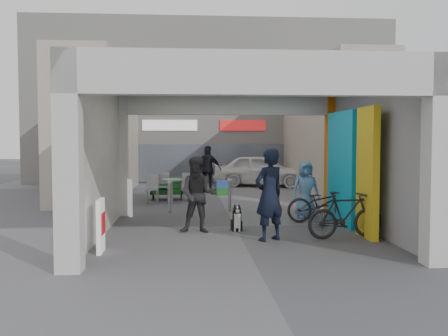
{
  "coord_description": "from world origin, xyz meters",
  "views": [
    {
      "loc": [
        -1.12,
        -11.97,
        2.09
      ],
      "look_at": [
        -0.19,
        1.0,
        1.36
      ],
      "focal_mm": 40.0,
      "sensor_mm": 36.0,
      "label": 1
    }
  ],
  "objects": [
    {
      "name": "bicycle_front",
      "position": [
        2.3,
        0.44,
        0.49
      ],
      "size": [
        1.88,
        0.72,
        0.98
      ],
      "primitive_type": "imported",
      "rotation": [
        0.0,
        0.0,
        1.61
      ],
      "color": "black",
      "rests_on": "ground"
    },
    {
      "name": "man_back_turned",
      "position": [
        -0.9,
        -0.77,
        0.86
      ],
      "size": [
        0.91,
        0.74,
        1.72
      ],
      "primitive_type": "imported",
      "rotation": [
        0.0,
        0.0,
        -0.12
      ],
      "color": "#363638",
      "rests_on": "ground"
    },
    {
      "name": "man_with_dog",
      "position": [
        0.55,
        -1.78,
        0.96
      ],
      "size": [
        0.84,
        0.75,
        1.92
      ],
      "primitive_type": "imported",
      "rotation": [
        0.0,
        0.0,
        3.67
      ],
      "color": "black",
      "rests_on": "ground"
    },
    {
      "name": "bollard_left",
      "position": [
        -1.67,
        2.5,
        0.44
      ],
      "size": [
        0.09,
        0.09,
        0.88
      ],
      "primitive_type": "cylinder",
      "color": "#92959A",
      "rests_on": "ground"
    },
    {
      "name": "produce_stand",
      "position": [
        -1.87,
        5.63,
        0.31
      ],
      "size": [
        1.18,
        0.64,
        0.77
      ],
      "rotation": [
        0.0,
        0.0,
        0.4
      ],
      "color": "black",
      "rests_on": "ground"
    },
    {
      "name": "white_van",
      "position": [
        2.2,
        10.42,
        0.73
      ],
      "size": [
        4.58,
        2.88,
        1.45
      ],
      "primitive_type": "imported",
      "rotation": [
        0.0,
        0.0,
        1.28
      ],
      "color": "white",
      "rests_on": "ground"
    },
    {
      "name": "plaza_bldg_right",
      "position": [
        4.5,
        7.5,
        2.5
      ],
      "size": [
        2.0,
        9.0,
        5.0
      ],
      "primitive_type": "cube",
      "color": "#ACA18F",
      "rests_on": "ground"
    },
    {
      "name": "far_building",
      "position": [
        -0.0,
        13.99,
        3.99
      ],
      "size": [
        18.0,
        4.08,
        8.0
      ],
      "color": "silver",
      "rests_on": "ground"
    },
    {
      "name": "crate_stack",
      "position": [
        0.14,
        6.93,
        0.28
      ],
      "size": [
        0.49,
        0.41,
        0.56
      ],
      "rotation": [
        0.0,
        0.0,
        0.14
      ],
      "color": "#17531B",
      "rests_on": "ground"
    },
    {
      "name": "plaza_bldg_left",
      "position": [
        -4.5,
        7.5,
        2.5
      ],
      "size": [
        2.0,
        9.0,
        5.0
      ],
      "primitive_type": "cube",
      "color": "#ACA18F",
      "rests_on": "ground"
    },
    {
      "name": "arcade_canopy",
      "position": [
        0.54,
        -0.82,
        2.3
      ],
      "size": [
        6.4,
        6.45,
        6.4
      ],
      "color": "beige",
      "rests_on": "ground"
    },
    {
      "name": "advert_board_near",
      "position": [
        -2.75,
        -2.65,
        0.51
      ],
      "size": [
        0.11,
        0.55,
        1.0
      ],
      "rotation": [
        0.0,
        0.0,
        0.02
      ],
      "color": "white",
      "rests_on": "ground"
    },
    {
      "name": "advert_board_far",
      "position": [
        -2.75,
        1.9,
        0.51
      ],
      "size": [
        0.22,
        0.55,
        1.0
      ],
      "rotation": [
        0.0,
        0.0,
        0.25
      ],
      "color": "white",
      "rests_on": "ground"
    },
    {
      "name": "man_elderly",
      "position": [
        2.03,
        1.22,
        0.76
      ],
      "size": [
        0.78,
        0.54,
        1.52
      ],
      "primitive_type": "imported",
      "rotation": [
        0.0,
        0.0,
        0.08
      ],
      "color": "#5C84B4",
      "rests_on": "ground"
    },
    {
      "name": "ground",
      "position": [
        0.0,
        0.0,
        0.0
      ],
      "size": [
        90.0,
        90.0,
        0.0
      ],
      "primitive_type": "plane",
      "color": "#58575D",
      "rests_on": "ground"
    },
    {
      "name": "bollard_right",
      "position": [
        1.53,
        2.53,
        0.41
      ],
      "size": [
        0.09,
        0.09,
        0.83
      ],
      "primitive_type": "cylinder",
      "color": "#92959A",
      "rests_on": "ground"
    },
    {
      "name": "bollard_center",
      "position": [
        0.09,
        2.53,
        0.47
      ],
      "size": [
        0.09,
        0.09,
        0.94
      ],
      "primitive_type": "cylinder",
      "color": "#92959A",
      "rests_on": "ground"
    },
    {
      "name": "cafe_set",
      "position": [
        -1.8,
        4.98,
        0.34
      ],
      "size": [
        1.58,
        1.27,
        0.95
      ],
      "rotation": [
        0.0,
        0.0,
        0.38
      ],
      "color": "#98989C",
      "rests_on": "ground"
    },
    {
      "name": "man_crates",
      "position": [
        -0.34,
        7.86,
        0.94
      ],
      "size": [
        1.19,
        0.85,
        1.87
      ],
      "primitive_type": "imported",
      "rotation": [
        0.0,
        0.0,
        2.74
      ],
      "color": "black",
      "rests_on": "ground"
    },
    {
      "name": "bicycle_rear",
      "position": [
        2.2,
        -1.69,
        0.51
      ],
      "size": [
        1.72,
        0.66,
        1.01
      ],
      "primitive_type": "imported",
      "rotation": [
        0.0,
        0.0,
        1.68
      ],
      "color": "black",
      "rests_on": "ground"
    },
    {
      "name": "border_collie",
      "position": [
        -0.01,
        -0.63,
        0.25
      ],
      "size": [
        0.23,
        0.46,
        0.63
      ],
      "rotation": [
        0.0,
        0.0,
        0.05
      ],
      "color": "black",
      "rests_on": "ground"
    }
  ]
}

